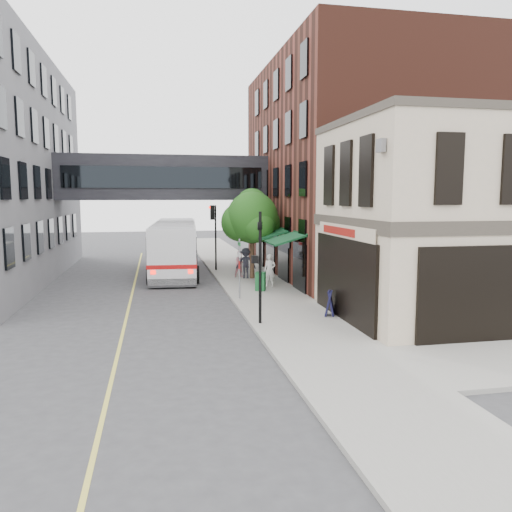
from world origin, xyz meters
name	(u,v)px	position (x,y,z in m)	size (l,w,h in m)	color
ground	(261,341)	(0.00, 0.00, 0.00)	(120.00, 120.00, 0.00)	#38383A
sidewalk_main	(246,277)	(2.00, 14.00, 0.07)	(4.00, 60.00, 0.15)	gray
corner_building	(456,221)	(8.97, 2.00, 4.21)	(10.19, 8.12, 8.45)	beige
brick_building	(359,171)	(9.98, 15.00, 6.99)	(13.76, 18.00, 14.00)	#492116
skyway_bridge	(164,178)	(-3.00, 18.00, 6.50)	(14.00, 3.18, 3.00)	black
traffic_signal_near	(259,253)	(0.37, 2.00, 2.98)	(0.44, 0.22, 4.60)	black
traffic_signal_far	(214,224)	(0.26, 17.00, 3.34)	(0.53, 0.28, 4.50)	black
street_sign_pole	(239,263)	(0.39, 7.00, 1.93)	(0.08, 0.75, 3.00)	gray
street_tree	(251,218)	(2.19, 13.22, 3.91)	(3.80, 3.20, 5.60)	#382619
lane_marking	(132,294)	(-5.00, 10.00, 0.01)	(0.12, 40.00, 0.01)	#D8CC4C
bus	(175,245)	(-2.38, 17.34, 1.92)	(3.79, 12.93, 3.43)	silver
pedestrian_a	(270,270)	(2.65, 10.04, 1.07)	(0.67, 0.44, 1.84)	white
pedestrian_b	(240,264)	(1.56, 13.63, 0.98)	(0.81, 0.63, 1.67)	#D28894
pedestrian_c	(246,263)	(1.81, 13.10, 1.10)	(1.23, 0.71, 1.90)	black
newspaper_box	(261,281)	(1.86, 8.86, 0.66)	(0.51, 0.45, 1.01)	#145A27
sandwich_board	(330,303)	(3.60, 2.66, 0.69)	(0.39, 0.60, 1.07)	black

